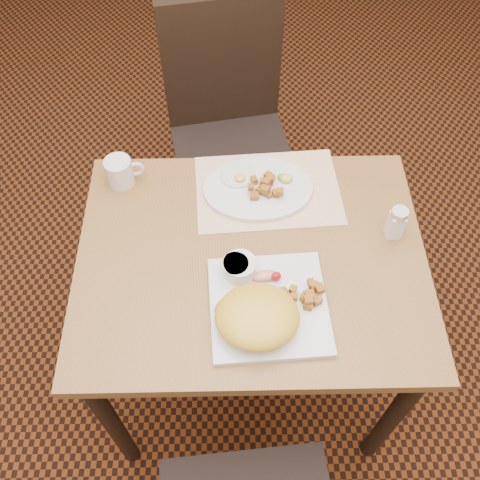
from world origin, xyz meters
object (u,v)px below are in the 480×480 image
Objects in this scene: table at (251,279)px; chair_far at (229,124)px; plate_square at (269,306)px; plate_oval at (258,189)px; salt_shaker at (396,223)px; coffee_mug at (120,172)px.

chair_far is at bearing 94.59° from table.
plate_oval reaches higher than plate_square.
salt_shaker is at bearing 113.15° from chair_far.
plate_oval is 3.05× the size of salt_shaker.
plate_square reaches higher than table.
chair_far reaches higher than plate_square.
plate_square is at bearing -88.17° from plate_oval.
table is 2.96× the size of plate_oval.
plate_square is at bearing -46.00° from coffee_mug.
coffee_mug is (-0.36, 0.26, 0.15)m from table.
coffee_mug reaches higher than plate_square.
plate_square is (0.04, -0.15, 0.12)m from table.
plate_square is at bearing -76.13° from table.
chair_far is (-0.06, 0.72, -0.10)m from table.
chair_far is 0.90m from plate_square.
plate_square is 0.92× the size of plate_oval.
table is 0.93× the size of chair_far.
chair_far is 0.83m from salt_shaker.
chair_far is at bearing 99.32° from plate_oval.
chair_far is at bearing 56.86° from coffee_mug.
salt_shaker is at bearing -23.80° from plate_oval.
chair_far is 3.46× the size of plate_square.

